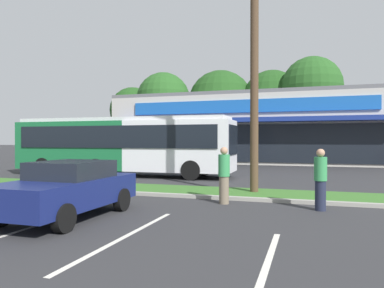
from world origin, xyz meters
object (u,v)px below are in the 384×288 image
utility_pole (251,31)px  city_bus (123,144)px  car_1 (68,189)px  pedestrian_by_pole (224,175)px  car_2 (152,157)px  pedestrian_near_bench (320,180)px

utility_pole → city_bus: (-7.98, 4.89, -4.25)m
car_1 → pedestrian_by_pole: bearing=133.9°
car_2 → pedestrian_near_bench: bearing=129.6°
pedestrian_by_pole → car_2: bearing=-157.1°
utility_pole → car_2: (-9.16, 11.49, -5.26)m
utility_pole → city_bus: utility_pole is taller
car_2 → pedestrian_near_bench: pedestrian_near_bench is taller
city_bus → pedestrian_near_bench: (10.34, -7.32, -0.88)m
city_bus → car_1: 11.17m
car_1 → pedestrian_by_pole: (3.38, 3.26, 0.14)m
car_1 → pedestrian_near_bench: bearing=115.8°
city_bus → car_1: bearing=-69.4°
utility_pole → car_1: (-3.89, -5.46, -5.26)m
car_1 → pedestrian_by_pole: 4.70m
car_1 → car_2: bearing=-162.7°
car_1 → car_2: size_ratio=0.95×
car_2 → pedestrian_near_bench: 18.07m
city_bus → car_2: size_ratio=2.91×
utility_pole → pedestrian_by_pole: utility_pole is taller
city_bus → car_2: (-1.17, 6.60, -1.02)m
car_2 → pedestrian_by_pole: size_ratio=2.43×
city_bus → car_1: city_bus is taller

